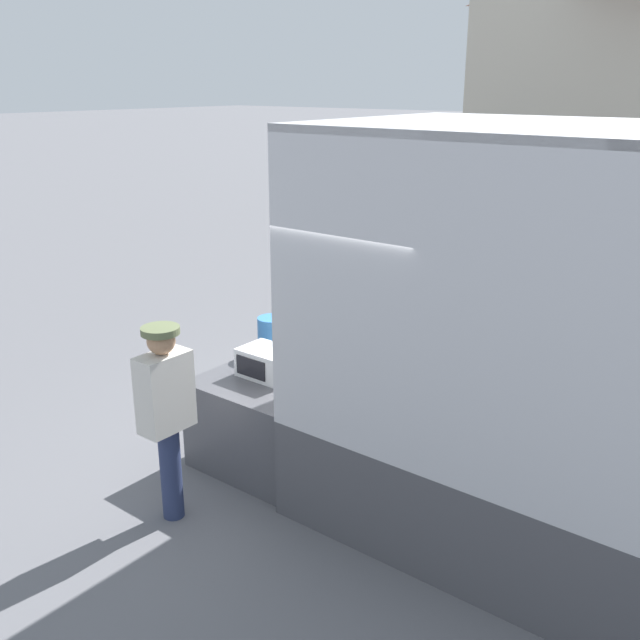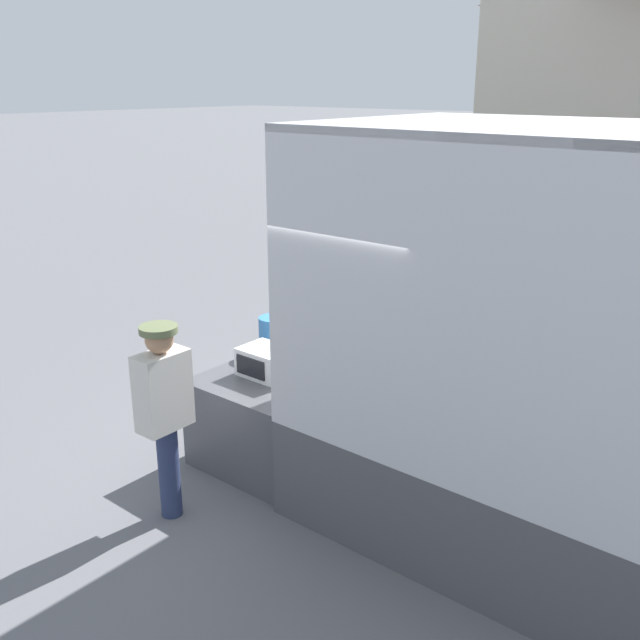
# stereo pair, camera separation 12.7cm
# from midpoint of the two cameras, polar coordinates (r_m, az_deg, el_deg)

# --- Properties ---
(ground_plane) EXTENTS (160.00, 160.00, 0.00)m
(ground_plane) POSITION_cam_midpoint_polar(r_m,az_deg,el_deg) (7.17, 3.54, -10.92)
(ground_plane) COLOR slate
(tailgate_deck) EXTENTS (1.23, 2.30, 0.87)m
(tailgate_deck) POSITION_cam_midpoint_polar(r_m,az_deg,el_deg) (7.31, -0.33, -6.47)
(tailgate_deck) COLOR #4C4C51
(tailgate_deck) RESTS_ON ground
(microwave) EXTENTS (0.55, 0.40, 0.27)m
(microwave) POSITION_cam_midpoint_polar(r_m,az_deg,el_deg) (6.75, -3.54, -3.43)
(microwave) COLOR white
(microwave) RESTS_ON tailgate_deck
(portable_generator) EXTENTS (0.64, 0.48, 0.59)m
(portable_generator) POSITION_cam_midpoint_polar(r_m,az_deg,el_deg) (7.37, 3.35, -0.77)
(portable_generator) COLOR black
(portable_generator) RESTS_ON tailgate_deck
(orange_bucket) EXTENTS (0.31, 0.31, 0.39)m
(orange_bucket) POSITION_cam_midpoint_polar(r_m,az_deg,el_deg) (7.29, -3.22, -1.24)
(orange_bucket) COLOR #3370B2
(orange_bucket) RESTS_ON tailgate_deck
(worker_person) EXTENTS (0.31, 0.44, 1.71)m
(worker_person) POSITION_cam_midpoint_polar(r_m,az_deg,el_deg) (5.95, -11.78, -6.48)
(worker_person) COLOR navy
(worker_person) RESTS_ON ground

